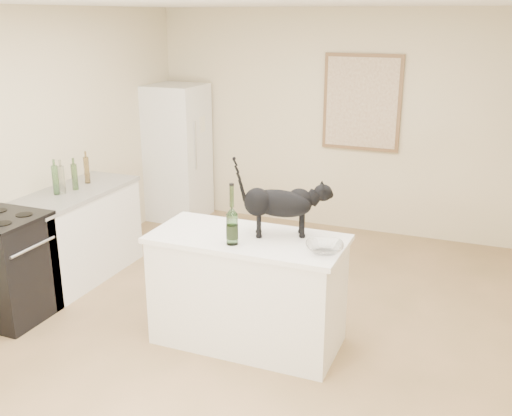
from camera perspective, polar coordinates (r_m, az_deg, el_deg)
The scene contains 17 objects.
floor at distance 5.12m, azimuth -0.94°, elevation -11.31°, with size 5.50×5.50×0.00m, color tan.
ceiling at distance 4.47m, azimuth -1.12°, elevation 19.18°, with size 5.50×5.50×0.00m, color white.
wall_back at distance 7.18m, azimuth 7.69°, elevation 8.16°, with size 4.50×4.50×0.00m, color beige.
wall_left at distance 5.86m, azimuth -21.77°, elevation 4.82°, with size 5.50×5.50×0.00m, color beige.
island_base at distance 4.73m, azimuth -0.80°, elevation -8.09°, with size 1.44×0.67×0.86m, color white.
island_top at distance 4.55m, azimuth -0.82°, elevation -2.99°, with size 1.50×0.70×0.04m, color white.
left_cabinets at distance 6.12m, azimuth -16.89°, elevation -2.65°, with size 0.60×1.40×0.86m, color white.
left_countertop at distance 5.98m, azimuth -17.27°, elevation 1.39°, with size 0.62×1.44×0.04m, color gray.
stove at distance 5.50m, azimuth -22.71°, elevation -5.44°, with size 0.60×0.60×0.90m, color black.
fridge at distance 7.63m, azimuth -7.61°, elevation 5.29°, with size 0.68×0.68×1.70m, color white.
artwork_frame at distance 7.05m, azimuth 10.11°, elevation 9.91°, with size 0.90×0.03×1.10m, color brown.
artwork_canvas at distance 7.03m, azimuth 10.08°, elevation 9.90°, with size 0.82×0.00×1.02m, color beige.
black_cat at distance 4.49m, azimuth 2.23°, elevation 0.12°, with size 0.66×0.20×0.46m, color black, non-canonical shape.
wine_bottle at distance 4.33m, azimuth -2.32°, elevation -0.94°, with size 0.09×0.09×0.41m, color #275120.
glass_bowl at distance 4.26m, azimuth 6.59°, elevation -3.80°, with size 0.27×0.27×0.07m, color white.
fridge_paper at distance 7.44m, azimuth -5.18°, elevation 7.99°, with size 0.01×0.15×0.19m, color white.
counter_bottle_cluster at distance 5.97m, azimuth -17.48°, elevation 2.86°, with size 0.12×0.50×0.28m.
Camera 1 is at (1.76, -4.11, 2.51)m, focal length 41.72 mm.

